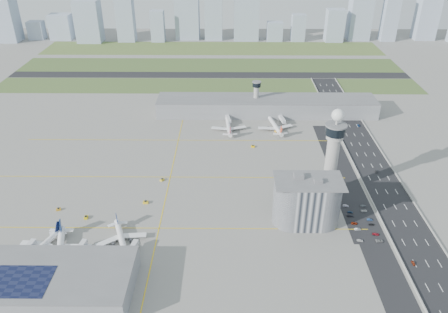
{
  "coord_description": "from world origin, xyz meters",
  "views": [
    {
      "loc": [
        2.52,
        -244.71,
        172.64
      ],
      "look_at": [
        0.0,
        35.0,
        15.0
      ],
      "focal_mm": 35.0,
      "sensor_mm": 36.0,
      "label": 1
    }
  ],
  "objects_px": {
    "control_tower": "(333,151)",
    "car_lot_10": "(364,211)",
    "tug_2": "(146,202)",
    "tug_0": "(59,209)",
    "tug_1": "(86,217)",
    "car_lot_1": "(358,229)",
    "car_lot_5": "(346,206)",
    "car_lot_9": "(370,220)",
    "airplane_near_b": "(59,247)",
    "jet_bridge_near_2": "(128,259)",
    "airplane_near_c": "(121,236)",
    "car_hw_4": "(329,100)",
    "tug_3": "(162,180)",
    "car_hw_2": "(358,125)",
    "admin_building": "(307,201)",
    "car_lot_0": "(360,240)",
    "car_lot_11": "(363,206)",
    "secondary_tower": "(256,95)",
    "jet_bridge_far_1": "(280,118)",
    "tug_4": "(253,146)",
    "airplane_near_a": "(40,244)",
    "car_hw_1": "(377,172)",
    "car_lot_2": "(354,223)",
    "car_hw_0": "(413,263)",
    "tug_5": "(276,131)",
    "car_lot_8": "(371,224)",
    "airplane_far_a": "(229,124)",
    "airplane_far_b": "(275,124)",
    "car_lot_7": "(376,234)",
    "car_lot_4": "(350,212)",
    "car_lot_6": "(380,241)"
  },
  "relations": [
    {
      "from": "secondary_tower",
      "to": "jet_bridge_far_1",
      "type": "distance_m",
      "value": 32.6
    },
    {
      "from": "jet_bridge_near_2",
      "to": "car_hw_2",
      "type": "distance_m",
      "value": 252.43
    },
    {
      "from": "admin_building",
      "to": "car_hw_1",
      "type": "relative_size",
      "value": 10.98
    },
    {
      "from": "admin_building",
      "to": "car_lot_0",
      "type": "bearing_deg",
      "value": -32.38
    },
    {
      "from": "car_lot_10",
      "to": "jet_bridge_near_2",
      "type": "bearing_deg",
      "value": 100.26
    },
    {
      "from": "car_hw_4",
      "to": "car_lot_11",
      "type": "bearing_deg",
      "value": -104.17
    },
    {
      "from": "car_lot_1",
      "to": "car_lot_2",
      "type": "distance_m",
      "value": 5.96
    },
    {
      "from": "airplane_near_c",
      "to": "car_hw_4",
      "type": "relative_size",
      "value": 10.8
    },
    {
      "from": "airplane_near_b",
      "to": "jet_bridge_near_2",
      "type": "distance_m",
      "value": 40.69
    },
    {
      "from": "car_lot_11",
      "to": "car_lot_10",
      "type": "bearing_deg",
      "value": 167.28
    },
    {
      "from": "control_tower",
      "to": "car_lot_10",
      "type": "relative_size",
      "value": 15.24
    },
    {
      "from": "tug_4",
      "to": "car_lot_9",
      "type": "relative_size",
      "value": 0.84
    },
    {
      "from": "tug_3",
      "to": "car_hw_2",
      "type": "bearing_deg",
      "value": -113.33
    },
    {
      "from": "airplane_far_a",
      "to": "car_lot_9",
      "type": "relative_size",
      "value": 10.57
    },
    {
      "from": "tug_2",
      "to": "tug_0",
      "type": "bearing_deg",
      "value": -81.22
    },
    {
      "from": "car_lot_11",
      "to": "car_lot_4",
      "type": "bearing_deg",
      "value": 121.76
    },
    {
      "from": "jet_bridge_far_1",
      "to": "car_hw_0",
      "type": "bearing_deg",
      "value": 6.0
    },
    {
      "from": "secondary_tower",
      "to": "car_lot_9",
      "type": "distance_m",
      "value": 183.23
    },
    {
      "from": "car_lot_8",
      "to": "car_hw_1",
      "type": "bearing_deg",
      "value": -15.57
    },
    {
      "from": "car_lot_6",
      "to": "car_lot_9",
      "type": "height_order",
      "value": "car_lot_6"
    },
    {
      "from": "airplane_near_a",
      "to": "car_hw_1",
      "type": "relative_size",
      "value": 9.13
    },
    {
      "from": "airplane_far_a",
      "to": "car_hw_4",
      "type": "height_order",
      "value": "airplane_far_a"
    },
    {
      "from": "airplane_near_c",
      "to": "car_lot_1",
      "type": "distance_m",
      "value": 144.38
    },
    {
      "from": "tug_1",
      "to": "tug_4",
      "type": "bearing_deg",
      "value": 37.58
    },
    {
      "from": "airplane_far_b",
      "to": "car_lot_11",
      "type": "distance_m",
      "value": 128.03
    },
    {
      "from": "tug_4",
      "to": "car_lot_7",
      "type": "bearing_deg",
      "value": 40.36
    },
    {
      "from": "car_lot_10",
      "to": "car_hw_0",
      "type": "relative_size",
      "value": 1.15
    },
    {
      "from": "admin_building",
      "to": "car_lot_6",
      "type": "height_order",
      "value": "admin_building"
    },
    {
      "from": "airplane_near_b",
      "to": "car_lot_8",
      "type": "relative_size",
      "value": 12.05
    },
    {
      "from": "airplane_near_c",
      "to": "car_lot_2",
      "type": "height_order",
      "value": "airplane_near_c"
    },
    {
      "from": "airplane_near_c",
      "to": "tug_3",
      "type": "distance_m",
      "value": 70.73
    },
    {
      "from": "car_lot_11",
      "to": "airplane_near_a",
      "type": "bearing_deg",
      "value": 100.59
    },
    {
      "from": "airplane_near_c",
      "to": "car_lot_10",
      "type": "relative_size",
      "value": 8.46
    },
    {
      "from": "tug_5",
      "to": "car_hw_1",
      "type": "distance_m",
      "value": 97.71
    },
    {
      "from": "control_tower",
      "to": "car_lot_4",
      "type": "distance_m",
      "value": 41.84
    },
    {
      "from": "car_lot_11",
      "to": "car_hw_2",
      "type": "xyz_separation_m",
      "value": [
        29.36,
        125.7,
        0.04
      ]
    },
    {
      "from": "tug_3",
      "to": "car_lot_2",
      "type": "relative_size",
      "value": 0.73
    },
    {
      "from": "tug_2",
      "to": "tug_3",
      "type": "height_order",
      "value": "tug_2"
    },
    {
      "from": "control_tower",
      "to": "tug_0",
      "type": "relative_size",
      "value": 21.95
    },
    {
      "from": "tug_2",
      "to": "car_lot_9",
      "type": "distance_m",
      "value": 147.54
    },
    {
      "from": "airplane_far_a",
      "to": "car_lot_4",
      "type": "relative_size",
      "value": 10.54
    },
    {
      "from": "tug_4",
      "to": "car_hw_0",
      "type": "bearing_deg",
      "value": 39.83
    },
    {
      "from": "tug_4",
      "to": "car_hw_2",
      "type": "relative_size",
      "value": 0.69
    },
    {
      "from": "admin_building",
      "to": "airplane_far_b",
      "type": "height_order",
      "value": "admin_building"
    },
    {
      "from": "tug_1",
      "to": "car_lot_1",
      "type": "xyz_separation_m",
      "value": [
        171.8,
        -10.31,
        -0.24
      ]
    },
    {
      "from": "airplane_far_a",
      "to": "tug_1",
      "type": "xyz_separation_m",
      "value": [
        -91.88,
        -131.46,
        -4.34
      ]
    },
    {
      "from": "airplane_near_c",
      "to": "car_hw_0",
      "type": "xyz_separation_m",
      "value": [
        167.38,
        -16.44,
        -4.39
      ]
    },
    {
      "from": "tug_4",
      "to": "airplane_far_a",
      "type": "bearing_deg",
      "value": -139.88
    },
    {
      "from": "car_hw_1",
      "to": "tug_5",
      "type": "bearing_deg",
      "value": 139.93
    },
    {
      "from": "tug_2",
      "to": "car_lot_5",
      "type": "relative_size",
      "value": 0.93
    }
  ]
}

